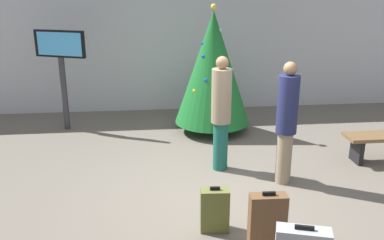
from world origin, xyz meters
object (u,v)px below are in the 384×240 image
object	(u,v)px
holiday_tree	(213,68)
traveller_0	(287,120)
traveller_1	(221,111)
suitcase_4	(215,210)
flight_info_kiosk	(61,59)
suitcase_1	(267,225)

from	to	relation	value
holiday_tree	traveller_0	distance (m)	2.58
holiday_tree	traveller_0	bearing A→B (deg)	-73.60
traveller_0	traveller_1	distance (m)	1.05
traveller_0	suitcase_4	bearing A→B (deg)	-136.12
suitcase_4	traveller_1	bearing A→B (deg)	78.12
holiday_tree	flight_info_kiosk	xyz separation A→B (m)	(-3.01, 0.46, 0.16)
traveller_1	suitcase_4	bearing A→B (deg)	-101.88
traveller_1	suitcase_4	world-z (taller)	traveller_1
flight_info_kiosk	traveller_1	xyz separation A→B (m)	(2.85, -2.32, -0.49)
traveller_0	suitcase_1	xyz separation A→B (m)	(-0.75, -1.75, -0.63)
traveller_0	suitcase_1	bearing A→B (deg)	-113.27
traveller_1	holiday_tree	bearing A→B (deg)	85.38
suitcase_1	traveller_1	bearing A→B (deg)	92.96
suitcase_1	suitcase_4	bearing A→B (deg)	132.08
flight_info_kiosk	suitcase_4	xyz separation A→B (m)	(2.48, -4.11, -1.20)
holiday_tree	flight_info_kiosk	world-z (taller)	holiday_tree
suitcase_4	suitcase_1	bearing A→B (deg)	-47.92
flight_info_kiosk	suitcase_1	distance (m)	5.63
holiday_tree	traveller_1	size ratio (longest dim) A/B	1.37
flight_info_kiosk	traveller_1	distance (m)	3.71
traveller_1	suitcase_4	xyz separation A→B (m)	(-0.38, -1.78, -0.72)
suitcase_1	suitcase_4	xyz separation A→B (m)	(-0.50, 0.55, -0.10)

